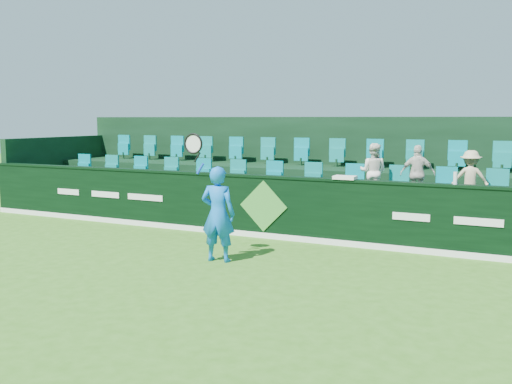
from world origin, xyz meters
The scene contains 13 objects.
ground centered at (0.00, 0.00, 0.00)m, with size 60.00×60.00×0.00m, color #336919.
sponsor_hoarding centered at (0.00, 4.00, 0.67)m, with size 16.00×0.25×1.35m.
stand_tier_front centered at (0.00, 5.10, 0.40)m, with size 16.00×2.00×0.80m, color black.
stand_tier_back centered at (0.00, 7.00, 0.65)m, with size 16.00×1.80×1.30m, color black.
stand_rear centered at (0.00, 7.44, 1.22)m, with size 16.00×4.10×2.60m.
seat_row_front centered at (0.00, 5.50, 1.10)m, with size 13.50×0.50×0.60m, color #04838E.
seat_row_back centered at (0.00, 7.30, 1.60)m, with size 13.50×0.50×0.60m, color #04838E.
tennis_player centered at (0.09, 1.75, 0.88)m, with size 1.04×0.50×2.37m.
spectator_left centered at (2.04, 5.12, 1.42)m, with size 0.60×0.47×1.23m, color white.
spectator_middle centered at (2.98, 5.12, 1.41)m, with size 0.71×0.30×1.21m, color beige.
spectator_right centered at (4.02, 5.12, 1.36)m, with size 0.73×0.42×1.13m, color tan.
towel centered at (1.75, 4.00, 1.38)m, with size 0.44×0.29×0.07m, color white.
drinks_bottle centered at (3.86, 4.00, 1.47)m, with size 0.07×0.07×0.23m, color silver.
Camera 1 is at (5.08, -7.01, 2.56)m, focal length 40.00 mm.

